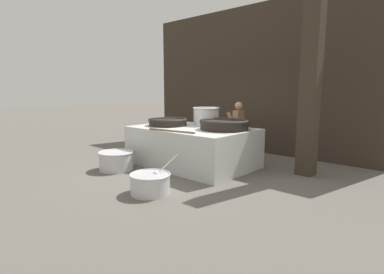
% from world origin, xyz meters
% --- Properties ---
extents(ground_plane, '(60.00, 60.00, 0.00)m').
position_xyz_m(ground_plane, '(0.00, 0.00, 0.00)').
color(ground_plane, '#666059').
extents(back_wall, '(7.44, 0.24, 4.25)m').
position_xyz_m(back_wall, '(0.00, 2.61, 2.13)').
color(back_wall, '#382D23').
rests_on(back_wall, ground_plane).
extents(support_pillar, '(0.35, 0.35, 4.25)m').
position_xyz_m(support_pillar, '(2.40, 1.05, 2.13)').
color(support_pillar, '#382D23').
rests_on(support_pillar, ground_plane).
extents(hearth_platform, '(2.89, 1.89, 0.93)m').
position_xyz_m(hearth_platform, '(0.00, 0.00, 0.46)').
color(hearth_platform, silver).
rests_on(hearth_platform, ground_plane).
extents(giant_wok_near, '(1.00, 1.00, 0.18)m').
position_xyz_m(giant_wok_near, '(-0.74, -0.11, 1.03)').
color(giant_wok_near, black).
rests_on(giant_wok_near, hearth_platform).
extents(giant_wok_far, '(1.14, 1.14, 0.23)m').
position_xyz_m(giant_wok_far, '(0.80, 0.22, 1.05)').
color(giant_wok_far, black).
rests_on(giant_wok_far, hearth_platform).
extents(stock_pot, '(0.69, 0.69, 0.46)m').
position_xyz_m(stock_pot, '(-0.05, 0.59, 1.17)').
color(stock_pot, silver).
rests_on(stock_pot, hearth_platform).
extents(stirring_paddle, '(1.22, 0.25, 0.04)m').
position_xyz_m(stirring_paddle, '(0.21, -0.84, 0.95)').
color(stirring_paddle, brown).
rests_on(stirring_paddle, hearth_platform).
extents(cook, '(0.42, 0.60, 1.52)m').
position_xyz_m(cook, '(0.48, 1.27, 0.82)').
color(cook, '#9E7551').
rests_on(cook, ground_plane).
extents(prep_bowl_vegetables, '(0.73, 0.94, 0.66)m').
position_xyz_m(prep_bowl_vegetables, '(0.85, -2.03, 0.20)').
color(prep_bowl_vegetables, silver).
rests_on(prep_bowl_vegetables, ground_plane).
extents(prep_bowl_meat, '(0.80, 0.80, 0.43)m').
position_xyz_m(prep_bowl_meat, '(-0.99, -1.52, 0.23)').
color(prep_bowl_meat, silver).
rests_on(prep_bowl_meat, ground_plane).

